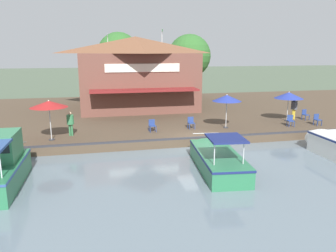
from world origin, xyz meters
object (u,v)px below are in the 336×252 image
cafe_chair_under_first_umbrella (291,120)px  tree_downstream_bank (188,57)px  cafe_chair_far_corner_seat (317,119)px  patio_umbrella_back_row (289,95)px  motorboat_mid_row (0,165)px  cafe_chair_beside_entrance (305,114)px  cafe_chair_mid_patio (191,122)px  motorboat_second_along (215,157)px  person_mid_patio (294,106)px  person_at_quay_edge (70,121)px  tree_upstream_bank (117,54)px  waterfront_restaurant (136,72)px  cafe_chair_facing_river (152,125)px  patio_umbrella_by_entrance (49,104)px  patio_umbrella_near_quay_edge (227,98)px

cafe_chair_under_first_umbrella → tree_downstream_bank: (-16.14, -3.42, 4.34)m
cafe_chair_far_corner_seat → tree_downstream_bank: bearing=-160.9°
patio_umbrella_back_row → cafe_chair_under_first_umbrella: bearing=-25.2°
motorboat_mid_row → cafe_chair_beside_entrance: bearing=109.8°
cafe_chair_far_corner_seat → cafe_chair_mid_patio: bearing=-95.6°
motorboat_mid_row → motorboat_second_along: motorboat_mid_row is taller
person_mid_patio → person_at_quay_edge: bearing=-84.6°
cafe_chair_mid_patio → tree_upstream_bank: 16.47m
cafe_chair_far_corner_seat → person_mid_patio: person_mid_patio is taller
tree_upstream_bank → cafe_chair_beside_entrance: bearing=45.0°
person_at_quay_edge → tree_upstream_bank: (-15.50, 4.21, 4.14)m
cafe_chair_far_corner_seat → person_at_quay_edge: (-0.68, -18.04, 0.53)m
waterfront_restaurant → cafe_chair_facing_river: waterfront_restaurant is taller
cafe_chair_mid_patio → cafe_chair_beside_entrance: (-1.05, 10.01, 0.00)m
cafe_chair_under_first_umbrella → tree_downstream_bank: size_ratio=0.11×
cafe_chair_under_first_umbrella → tree_upstream_bank: bearing=-144.2°
patio_umbrella_by_entrance → motorboat_mid_row: 5.98m
cafe_chair_facing_river → cafe_chair_mid_patio: bearing=95.9°
patio_umbrella_by_entrance → cafe_chair_under_first_umbrella: (-0.27, 16.97, -1.82)m
cafe_chair_facing_river → cafe_chair_far_corner_seat: size_ratio=1.00×
cafe_chair_beside_entrance → cafe_chair_mid_patio: bearing=-84.0°
person_mid_patio → motorboat_mid_row: motorboat_mid_row is taller
patio_umbrella_back_row → person_mid_patio: size_ratio=1.35×
tree_downstream_bank → tree_upstream_bank: bearing=-89.8°
cafe_chair_facing_river → cafe_chair_beside_entrance: size_ratio=1.00×
cafe_chair_beside_entrance → cafe_chair_facing_river: bearing=-84.0°
patio_umbrella_by_entrance → tree_downstream_bank: 21.43m
patio_umbrella_by_entrance → cafe_chair_beside_entrance: size_ratio=3.00×
patio_umbrella_near_quay_edge → person_mid_patio: 6.94m
waterfront_restaurant → cafe_chair_beside_entrance: size_ratio=14.10×
cafe_chair_facing_river → motorboat_second_along: motorboat_second_along is taller
cafe_chair_far_corner_seat → motorboat_mid_row: motorboat_mid_row is taller
person_at_quay_edge → motorboat_mid_row: motorboat_mid_row is taller
cafe_chair_beside_entrance → cafe_chair_under_first_umbrella: 3.19m
motorboat_second_along → person_mid_patio: bearing=129.3°
person_at_quay_edge → motorboat_second_along: bearing=51.0°
person_at_quay_edge → patio_umbrella_by_entrance: bearing=-52.1°
person_mid_patio → motorboat_mid_row: bearing=-68.6°
motorboat_mid_row → patio_umbrella_near_quay_edge: bearing=114.5°
waterfront_restaurant → patio_umbrella_back_row: 14.76m
waterfront_restaurant → cafe_chair_far_corner_seat: (11.67, 12.32, -3.03)m
patio_umbrella_back_row → cafe_chair_far_corner_seat: patio_umbrella_back_row is taller
patio_umbrella_by_entrance → cafe_chair_facing_river: patio_umbrella_by_entrance is taller
cafe_chair_facing_river → cafe_chair_under_first_umbrella: (0.57, 10.36, 0.00)m
patio_umbrella_back_row → tree_upstream_bank: (-14.26, -12.49, 3.08)m
patio_umbrella_near_quay_edge → tree_upstream_bank: bearing=-156.6°
patio_umbrella_near_quay_edge → waterfront_restaurant: bearing=-154.8°
patio_umbrella_back_row → person_at_quay_edge: patio_umbrella_back_row is taller
patio_umbrella_by_entrance → cafe_chair_under_first_umbrella: patio_umbrella_by_entrance is taller
waterfront_restaurant → cafe_chair_under_first_umbrella: 15.68m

